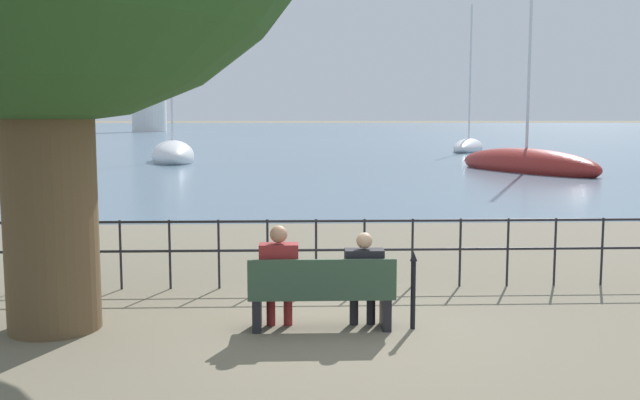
{
  "coord_description": "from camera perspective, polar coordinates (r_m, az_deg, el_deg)",
  "views": [
    {
      "loc": [
        -0.33,
        -8.48,
        2.57
      ],
      "look_at": [
        0.0,
        0.5,
        1.53
      ],
      "focal_mm": 40.0,
      "sensor_mm": 36.0,
      "label": 1
    }
  ],
  "objects": [
    {
      "name": "ground_plane",
      "position": [
        8.87,
        0.12,
        -10.22
      ],
      "size": [
        1000.0,
        1000.0,
        0.0
      ],
      "primitive_type": "plane",
      "color": "#7A705B"
    },
    {
      "name": "harbor_water",
      "position": [
        167.17,
        -2.02,
        5.76
      ],
      "size": [
        600.0,
        300.0,
        0.01
      ],
      "color": "slate",
      "rests_on": "ground_plane"
    },
    {
      "name": "park_bench",
      "position": [
        8.7,
        0.14,
        -7.62
      ],
      "size": [
        1.77,
        0.45,
        0.9
      ],
      "color": "#334C38",
      "rests_on": "ground_plane"
    },
    {
      "name": "seated_person_left",
      "position": [
        8.7,
        -3.31,
        -5.79
      ],
      "size": [
        0.47,
        0.35,
        1.28
      ],
      "color": "maroon",
      "rests_on": "ground_plane"
    },
    {
      "name": "seated_person_right",
      "position": [
        8.75,
        3.53,
        -6.03
      ],
      "size": [
        0.47,
        0.35,
        1.19
      ],
      "color": "black",
      "rests_on": "ground_plane"
    },
    {
      "name": "promenade_railing",
      "position": [
        10.76,
        -0.32,
        -3.42
      ],
      "size": [
        13.22,
        0.04,
        1.05
      ],
      "color": "black",
      "rests_on": "ground_plane"
    },
    {
      "name": "closed_umbrella",
      "position": [
        8.79,
        7.47,
        -6.83
      ],
      "size": [
        0.09,
        0.09,
        0.96
      ],
      "color": "black",
      "rests_on": "ground_plane"
    },
    {
      "name": "sailboat_1",
      "position": [
        42.26,
        -11.68,
        3.54
      ],
      "size": [
        3.62,
        7.33,
        10.69
      ],
      "rotation": [
        0.0,
        0.0,
        0.18
      ],
      "color": "white",
      "rests_on": "ground_plane"
    },
    {
      "name": "sailboat_2",
      "position": [
        55.37,
        11.8,
        4.18
      ],
      "size": [
        4.69,
        7.95,
        11.33
      ],
      "rotation": [
        0.0,
        0.0,
        -0.38
      ],
      "color": "silver",
      "rests_on": "ground_plane"
    },
    {
      "name": "sailboat_3",
      "position": [
        35.24,
        16.16,
        2.77
      ],
      "size": [
        5.68,
        9.11,
        11.83
      ],
      "rotation": [
        0.0,
        0.0,
        0.42
      ],
      "color": "maroon",
      "rests_on": "ground_plane"
    },
    {
      "name": "harbor_lighthouse",
      "position": [
        130.67,
        -13.59,
        9.5
      ],
      "size": [
        6.03,
        6.03,
        20.44
      ],
      "color": "white",
      "rests_on": "ground_plane"
    }
  ]
}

